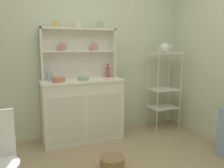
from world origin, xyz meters
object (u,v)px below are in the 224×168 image
object	(u,v)px
hutch_shelf_unit	(78,50)
hutch_cabinet	(83,109)
cup_gold_0	(56,24)
porcelain_teapot	(165,47)
floor_basket	(112,163)
bakers_rack	(164,83)
bowl_mixing_large	(59,80)
jam_bottle	(108,72)
utensil_jar	(50,76)

from	to	relation	value
hutch_shelf_unit	hutch_cabinet	bearing A→B (deg)	-90.00
cup_gold_0	porcelain_teapot	xyz separation A→B (m)	(1.63, -0.17, -0.31)
hutch_shelf_unit	porcelain_teapot	distance (m)	1.34
floor_basket	porcelain_teapot	world-z (taller)	porcelain_teapot
hutch_cabinet	bakers_rack	world-z (taller)	bakers_rack
bowl_mixing_large	jam_bottle	xyz separation A→B (m)	(0.75, 0.16, 0.05)
jam_bottle	cup_gold_0	bearing A→B (deg)	177.19
cup_gold_0	bakers_rack	bearing A→B (deg)	-5.90
jam_bottle	porcelain_teapot	size ratio (longest dim) A/B	0.84
floor_basket	jam_bottle	world-z (taller)	jam_bottle
cup_gold_0	utensil_jar	world-z (taller)	cup_gold_0
hutch_cabinet	floor_basket	bearing A→B (deg)	-84.24
floor_basket	porcelain_teapot	size ratio (longest dim) A/B	1.12
floor_basket	bowl_mixing_large	distance (m)	1.25
hutch_shelf_unit	utensil_jar	size ratio (longest dim) A/B	4.19
cup_gold_0	porcelain_teapot	world-z (taller)	cup_gold_0
hutch_shelf_unit	bakers_rack	xyz separation A→B (m)	(1.32, -0.21, -0.53)
floor_basket	cup_gold_0	distance (m)	1.90
jam_bottle	porcelain_teapot	distance (m)	0.98
bakers_rack	porcelain_teapot	xyz separation A→B (m)	(-0.00, -0.00, 0.56)
bowl_mixing_large	utensil_jar	size ratio (longest dim) A/B	0.67
floor_basket	porcelain_teapot	bearing A→B (deg)	34.62
bakers_rack	floor_basket	xyz separation A→B (m)	(-1.23, -0.85, -0.69)
hutch_cabinet	hutch_shelf_unit	distance (m)	0.85
porcelain_teapot	cup_gold_0	bearing A→B (deg)	174.09
hutch_shelf_unit	cup_gold_0	bearing A→B (deg)	-172.30
bakers_rack	floor_basket	bearing A→B (deg)	-145.41
hutch_cabinet	floor_basket	distance (m)	0.98
hutch_cabinet	utensil_jar	bearing A→B (deg)	169.42
hutch_shelf_unit	cup_gold_0	xyz separation A→B (m)	(-0.31, -0.04, 0.34)
hutch_cabinet	porcelain_teapot	distance (m)	1.58
bakers_rack	hutch_cabinet	bearing A→B (deg)	177.98
bowl_mixing_large	porcelain_teapot	distance (m)	1.70
hutch_shelf_unit	jam_bottle	size ratio (longest dim) A/B	5.23
jam_bottle	hutch_cabinet	bearing A→B (deg)	-168.37
bakers_rack	utensil_jar	world-z (taller)	bakers_rack
bowl_mixing_large	bakers_rack	bearing A→B (deg)	0.92
hutch_shelf_unit	bowl_mixing_large	size ratio (longest dim) A/B	6.29
jam_bottle	porcelain_teapot	xyz separation A→B (m)	(0.90, -0.13, 0.36)
hutch_cabinet	porcelain_teapot	size ratio (longest dim) A/B	4.69
bakers_rack	jam_bottle	bearing A→B (deg)	171.61
hutch_cabinet	bowl_mixing_large	xyz separation A→B (m)	(-0.33, -0.07, 0.45)
utensil_jar	porcelain_teapot	xyz separation A→B (m)	(1.74, -0.13, 0.38)
bowl_mixing_large	hutch_cabinet	bearing A→B (deg)	12.49
bakers_rack	utensil_jar	xyz separation A→B (m)	(-1.74, 0.13, 0.18)
bowl_mixing_large	jam_bottle	bearing A→B (deg)	12.01
hutch_cabinet	hutch_shelf_unit	size ratio (longest dim) A/B	1.07
bakers_rack	bowl_mixing_large	size ratio (longest dim) A/B	7.36
cup_gold_0	utensil_jar	xyz separation A→B (m)	(-0.11, -0.04, -0.69)
hutch_cabinet	utensil_jar	size ratio (longest dim) A/B	4.49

